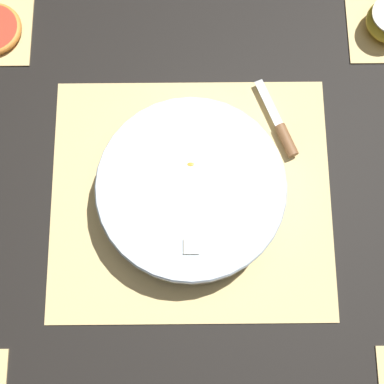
# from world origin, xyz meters

# --- Properties ---
(ground_plane) EXTENTS (6.00, 6.00, 0.00)m
(ground_plane) POSITION_xyz_m (0.00, 0.00, 0.00)
(ground_plane) COLOR black
(bamboo_mat_center) EXTENTS (0.44, 0.39, 0.01)m
(bamboo_mat_center) POSITION_xyz_m (-0.00, 0.00, 0.00)
(bamboo_mat_center) COLOR #D6B775
(bamboo_mat_center) RESTS_ON ground_plane
(fruit_salad_bowl) EXTENTS (0.28, 0.28, 0.07)m
(fruit_salad_bowl) POSITION_xyz_m (0.00, 0.00, 0.04)
(fruit_salad_bowl) COLOR silver
(fruit_salad_bowl) RESTS_ON bamboo_mat_center
(paring_knife) EXTENTS (0.07, 0.14, 0.02)m
(paring_knife) POSITION_xyz_m (0.15, 0.10, 0.01)
(paring_knife) COLOR silver
(paring_knife) RESTS_ON bamboo_mat_center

